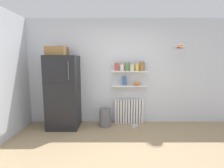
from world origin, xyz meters
TOP-DOWN VIEW (x-y plane):
  - ground_plane at (0.00, 0.50)m, footprint 7.04×7.04m
  - back_wall at (0.00, 2.05)m, footprint 7.04×0.10m
  - refrigerator at (-1.26, 1.68)m, footprint 0.71×0.68m
  - radiator at (0.32, 1.92)m, footprint 0.72×0.12m
  - wall_shelf_lower at (0.32, 1.89)m, footprint 0.88×0.22m
  - wall_shelf_upper at (0.32, 1.89)m, footprint 0.88×0.22m
  - storage_jar_0 at (0.01, 1.89)m, footprint 0.09×0.09m
  - storage_jar_1 at (0.14, 1.89)m, footprint 0.09×0.09m
  - storage_jar_2 at (0.26, 1.89)m, footprint 0.10×0.10m
  - storage_jar_3 at (0.38, 1.89)m, footprint 0.11×0.11m
  - storage_jar_4 at (0.51, 1.89)m, footprint 0.09×0.09m
  - storage_jar_5 at (0.63, 1.89)m, footprint 0.11×0.11m
  - vase at (0.20, 1.89)m, footprint 0.09×0.09m
  - shelf_bowl at (0.51, 1.89)m, footprint 0.18×0.18m
  - trash_bin at (-0.28, 1.70)m, footprint 0.27×0.27m
  - pet_food_bowl at (0.44, 1.64)m, footprint 0.16×0.16m
  - hanging_fruit_basket at (1.41, 1.64)m, footprint 0.31×0.31m

SIDE VIEW (x-z plane):
  - ground_plane at x=0.00m, z-range 0.00..0.00m
  - pet_food_bowl at x=0.44m, z-range 0.00..0.05m
  - trash_bin at x=-0.28m, z-range 0.00..0.44m
  - radiator at x=0.32m, z-range 0.00..0.62m
  - refrigerator at x=-1.26m, z-range -0.05..1.84m
  - wall_shelf_lower at x=0.32m, z-range 0.95..0.98m
  - shelf_bowl at x=0.51m, z-range 0.98..1.06m
  - vase at x=0.20m, z-range 0.98..1.20m
  - back_wall at x=0.00m, z-range 0.00..2.60m
  - wall_shelf_upper at x=0.32m, z-range 1.31..1.33m
  - storage_jar_1 at x=0.14m, z-range 1.33..1.51m
  - storage_jar_3 at x=0.38m, z-range 1.33..1.52m
  - storage_jar_4 at x=0.51m, z-range 1.33..1.53m
  - storage_jar_0 at x=0.01m, z-range 1.33..1.54m
  - storage_jar_2 at x=0.26m, z-range 1.33..1.55m
  - storage_jar_5 at x=0.63m, z-range 1.33..1.56m
  - hanging_fruit_basket at x=1.41m, z-range 1.83..1.93m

